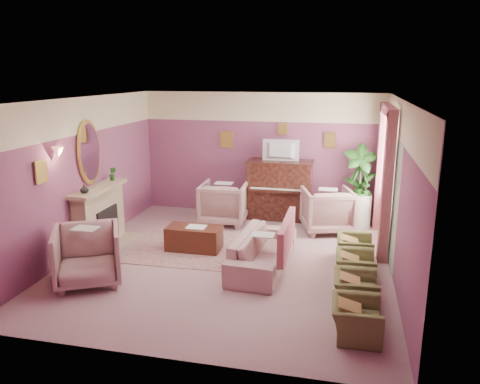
% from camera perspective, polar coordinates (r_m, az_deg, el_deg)
% --- Properties ---
extents(floor, '(5.50, 6.00, 0.01)m').
position_cam_1_polar(floor, '(8.34, -1.32, -8.34)').
color(floor, '#A77D81').
rests_on(floor, ground).
extents(ceiling, '(5.50, 6.00, 0.01)m').
position_cam_1_polar(ceiling, '(7.71, -1.44, 11.25)').
color(ceiling, white).
rests_on(ceiling, wall_back).
extents(wall_back, '(5.50, 0.02, 2.80)m').
position_cam_1_polar(wall_back, '(10.78, 2.56, 4.62)').
color(wall_back, '#744472').
rests_on(wall_back, floor).
extents(wall_front, '(5.50, 0.02, 2.80)m').
position_cam_1_polar(wall_front, '(5.17, -9.62, -6.37)').
color(wall_front, '#744472').
rests_on(wall_front, floor).
extents(wall_left, '(0.02, 6.00, 2.80)m').
position_cam_1_polar(wall_left, '(8.97, -18.66, 1.90)').
color(wall_left, '#744472').
rests_on(wall_left, floor).
extents(wall_right, '(0.02, 6.00, 2.80)m').
position_cam_1_polar(wall_right, '(7.72, 18.83, -0.03)').
color(wall_right, '#744472').
rests_on(wall_right, floor).
extents(picture_rail_band, '(5.50, 0.01, 0.65)m').
position_cam_1_polar(picture_rail_band, '(10.64, 2.62, 10.32)').
color(picture_rail_band, '#F2E8B5').
rests_on(picture_rail_band, wall_back).
extents(stripe_panel, '(0.01, 3.00, 2.15)m').
position_cam_1_polar(stripe_panel, '(9.05, 17.80, -0.04)').
color(stripe_panel, '#A9BFA0').
rests_on(stripe_panel, wall_right).
extents(fireplace_surround, '(0.30, 1.40, 1.10)m').
position_cam_1_polar(fireplace_surround, '(9.27, -16.76, -3.01)').
color(fireplace_surround, tan).
rests_on(fireplace_surround, floor).
extents(fireplace_inset, '(0.18, 0.72, 0.68)m').
position_cam_1_polar(fireplace_inset, '(9.26, -16.16, -3.94)').
color(fireplace_inset, black).
rests_on(fireplace_inset, floor).
extents(fire_ember, '(0.06, 0.54, 0.10)m').
position_cam_1_polar(fire_ember, '(9.30, -15.87, -5.02)').
color(fire_ember, '#FF4C33').
rests_on(fire_ember, floor).
extents(mantel_shelf, '(0.40, 1.55, 0.07)m').
position_cam_1_polar(mantel_shelf, '(9.11, -16.86, 0.41)').
color(mantel_shelf, tan).
rests_on(mantel_shelf, fireplace_surround).
extents(hearth, '(0.55, 1.50, 0.02)m').
position_cam_1_polar(hearth, '(9.34, -15.45, -6.26)').
color(hearth, tan).
rests_on(hearth, floor).
extents(mirror_frame, '(0.04, 0.72, 1.20)m').
position_cam_1_polar(mirror_frame, '(9.04, -17.94, 4.64)').
color(mirror_frame, '#DDC652').
rests_on(mirror_frame, wall_left).
extents(mirror_glass, '(0.01, 0.60, 1.06)m').
position_cam_1_polar(mirror_glass, '(9.03, -17.80, 4.63)').
color(mirror_glass, white).
rests_on(mirror_glass, wall_left).
extents(sconce_shade, '(0.20, 0.20, 0.16)m').
position_cam_1_polar(sconce_shade, '(8.10, -21.30, 4.59)').
color(sconce_shade, '#F09D75').
rests_on(sconce_shade, wall_left).
extents(piano, '(1.40, 0.60, 1.30)m').
position_cam_1_polar(piano, '(10.55, 4.88, 0.20)').
color(piano, '#3B1B13').
rests_on(piano, floor).
extents(piano_keyshelf, '(1.30, 0.12, 0.06)m').
position_cam_1_polar(piano_keyshelf, '(10.20, 4.60, 0.11)').
color(piano_keyshelf, '#3B1B13').
rests_on(piano_keyshelf, piano).
extents(piano_keys, '(1.20, 0.08, 0.02)m').
position_cam_1_polar(piano_keys, '(10.19, 4.61, 0.33)').
color(piano_keys, white).
rests_on(piano_keys, piano).
extents(piano_top, '(1.45, 0.65, 0.04)m').
position_cam_1_polar(piano_top, '(10.41, 4.95, 3.72)').
color(piano_top, '#3B1B13').
rests_on(piano_top, piano).
extents(television, '(0.80, 0.12, 0.48)m').
position_cam_1_polar(television, '(10.31, 4.95, 5.26)').
color(television, black).
rests_on(television, piano).
extents(print_back_left, '(0.30, 0.03, 0.38)m').
position_cam_1_polar(print_back_left, '(10.86, -1.64, 6.41)').
color(print_back_left, '#DDC652').
rests_on(print_back_left, wall_back).
extents(print_back_right, '(0.26, 0.03, 0.34)m').
position_cam_1_polar(print_back_right, '(10.52, 10.93, 6.23)').
color(print_back_right, '#DDC652').
rests_on(print_back_right, wall_back).
extents(print_back_mid, '(0.22, 0.03, 0.26)m').
position_cam_1_polar(print_back_mid, '(10.58, 5.25, 7.67)').
color(print_back_mid, '#DDC652').
rests_on(print_back_mid, wall_back).
extents(print_left_wall, '(0.03, 0.28, 0.36)m').
position_cam_1_polar(print_left_wall, '(7.91, -23.07, 2.30)').
color(print_left_wall, '#DDC652').
rests_on(print_left_wall, wall_left).
extents(window_blind, '(0.03, 1.40, 1.80)m').
position_cam_1_polar(window_blind, '(9.17, 17.76, 4.14)').
color(window_blind, silver).
rests_on(window_blind, wall_right).
extents(curtain_left, '(0.16, 0.34, 2.60)m').
position_cam_1_polar(curtain_left, '(8.34, 17.48, 0.39)').
color(curtain_left, '#AE525E').
rests_on(curtain_left, floor).
extents(curtain_right, '(0.16, 0.34, 2.60)m').
position_cam_1_polar(curtain_right, '(10.13, 16.74, 2.82)').
color(curtain_right, '#AE525E').
rests_on(curtain_right, floor).
extents(pelmet, '(0.16, 2.20, 0.16)m').
position_cam_1_polar(pelmet, '(9.06, 17.66, 9.53)').
color(pelmet, '#AE525E').
rests_on(pelmet, wall_right).
extents(mantel_plant, '(0.16, 0.16, 0.28)m').
position_cam_1_polar(mantel_plant, '(9.53, -15.26, 2.17)').
color(mantel_plant, '#215619').
rests_on(mantel_plant, mantel_shelf).
extents(mantel_vase, '(0.16, 0.16, 0.16)m').
position_cam_1_polar(mantel_vase, '(8.66, -18.46, 0.33)').
color(mantel_vase, '#F2E8B5').
rests_on(mantel_vase, mantel_shelf).
extents(area_rug, '(2.54, 1.86, 0.01)m').
position_cam_1_polar(area_rug, '(8.84, -5.01, -7.00)').
color(area_rug, '#A6736E').
rests_on(area_rug, floor).
extents(coffee_table, '(1.00, 0.50, 0.45)m').
position_cam_1_polar(coffee_table, '(8.78, -5.62, -5.65)').
color(coffee_table, '#4A2113').
rests_on(coffee_table, floor).
extents(table_paper, '(0.35, 0.28, 0.01)m').
position_cam_1_polar(table_paper, '(8.69, -5.34, -4.25)').
color(table_paper, silver).
rests_on(table_paper, coffee_table).
extents(sofa, '(0.68, 2.04, 0.82)m').
position_cam_1_polar(sofa, '(7.93, 2.79, -6.39)').
color(sofa, tan).
rests_on(sofa, floor).
extents(sofa_throw, '(0.10, 1.54, 0.57)m').
position_cam_1_polar(sofa_throw, '(7.81, 5.71, -5.30)').
color(sofa_throw, '#AE525E').
rests_on(sofa_throw, sofa).
extents(floral_armchair_left, '(0.97, 0.97, 1.01)m').
position_cam_1_polar(floral_armchair_left, '(10.22, -1.99, -1.06)').
color(floral_armchair_left, tan).
rests_on(floral_armchair_left, floor).
extents(floral_armchair_right, '(0.97, 0.97, 1.01)m').
position_cam_1_polar(floral_armchair_right, '(9.85, 10.60, -1.89)').
color(floral_armchair_right, tan).
rests_on(floral_armchair_right, floor).
extents(floral_armchair_front, '(0.97, 0.97, 1.01)m').
position_cam_1_polar(floral_armchair_front, '(7.70, -18.12, -7.02)').
color(floral_armchair_front, tan).
rests_on(floral_armchair_front, floor).
extents(olive_chair_a, '(0.50, 0.71, 0.61)m').
position_cam_1_polar(olive_chair_a, '(6.18, 14.01, -14.18)').
color(olive_chair_a, olive).
rests_on(olive_chair_a, floor).
extents(olive_chair_b, '(0.50, 0.71, 0.61)m').
position_cam_1_polar(olive_chair_b, '(6.91, 13.93, -10.98)').
color(olive_chair_b, olive).
rests_on(olive_chair_b, floor).
extents(olive_chair_c, '(0.50, 0.71, 0.61)m').
position_cam_1_polar(olive_chair_c, '(7.66, 13.86, -8.40)').
color(olive_chair_c, olive).
rests_on(olive_chair_c, floor).
extents(olive_chair_d, '(0.50, 0.71, 0.61)m').
position_cam_1_polar(olive_chair_d, '(8.43, 13.81, -6.28)').
color(olive_chair_d, olive).
rests_on(olive_chair_d, floor).
extents(side_table, '(0.52, 0.52, 0.70)m').
position_cam_1_polar(side_table, '(10.39, 14.28, -2.14)').
color(side_table, silver).
rests_on(side_table, floor).
extents(side_plant_big, '(0.30, 0.30, 0.34)m').
position_cam_1_polar(side_plant_big, '(10.26, 14.45, 0.65)').
color(side_plant_big, '#215619').
rests_on(side_plant_big, side_table).
extents(side_plant_small, '(0.16, 0.16, 0.28)m').
position_cam_1_polar(side_plant_small, '(10.17, 15.13, 0.32)').
color(side_plant_small, '#215619').
rests_on(side_plant_small, side_table).
extents(palm_pot, '(0.34, 0.34, 0.34)m').
position_cam_1_polar(palm_pot, '(10.46, 14.11, -3.04)').
color(palm_pot, brown).
rests_on(palm_pot, floor).
extents(palm_plant, '(0.76, 0.76, 1.44)m').
position_cam_1_polar(palm_plant, '(10.24, 14.41, 1.72)').
color(palm_plant, '#215619').
rests_on(palm_plant, palm_pot).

